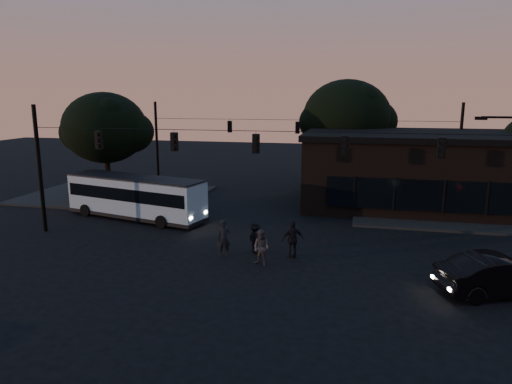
% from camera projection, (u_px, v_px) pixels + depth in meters
% --- Properties ---
extents(ground, '(120.00, 120.00, 0.00)m').
position_uv_depth(ground, '(237.00, 274.00, 20.80)').
color(ground, black).
rests_on(ground, ground).
extents(sidewalk_far_right, '(14.00, 10.00, 0.15)m').
position_uv_depth(sidewalk_far_right, '(457.00, 212.00, 31.55)').
color(sidewalk_far_right, black).
rests_on(sidewalk_far_right, ground).
extents(sidewalk_far_left, '(14.00, 10.00, 0.15)m').
position_uv_depth(sidewalk_far_left, '(116.00, 195.00, 37.18)').
color(sidewalk_far_left, black).
rests_on(sidewalk_far_left, ground).
extents(building, '(15.40, 10.41, 5.40)m').
position_uv_depth(building, '(411.00, 169.00, 33.54)').
color(building, black).
rests_on(building, ground).
extents(tree_behind, '(7.60, 7.60, 9.43)m').
position_uv_depth(tree_behind, '(346.00, 117.00, 39.67)').
color(tree_behind, black).
rests_on(tree_behind, ground).
extents(tree_left, '(6.40, 6.40, 8.30)m').
position_uv_depth(tree_left, '(105.00, 128.00, 35.10)').
color(tree_left, black).
rests_on(tree_left, ground).
extents(signal_rig_near, '(26.24, 0.30, 7.50)m').
position_uv_depth(signal_rig_near, '(256.00, 165.00, 23.71)').
color(signal_rig_near, black).
rests_on(signal_rig_near, ground).
extents(signal_rig_far, '(26.24, 0.30, 7.50)m').
position_uv_depth(signal_rig_far, '(297.00, 141.00, 39.03)').
color(signal_rig_far, black).
rests_on(signal_rig_far, ground).
extents(bus, '(10.23, 4.66, 2.80)m').
position_uv_depth(bus, '(135.00, 195.00, 30.00)').
color(bus, '#A2BFCE').
rests_on(bus, ground).
extents(car, '(5.36, 3.40, 1.67)m').
position_uv_depth(car, '(501.00, 275.00, 18.44)').
color(car, black).
rests_on(car, ground).
extents(pedestrian_a, '(0.78, 0.62, 1.88)m').
position_uv_depth(pedestrian_a, '(224.00, 238.00, 22.89)').
color(pedestrian_a, black).
rests_on(pedestrian_a, ground).
extents(pedestrian_b, '(1.04, 0.95, 1.74)m').
position_uv_depth(pedestrian_b, '(261.00, 248.00, 21.69)').
color(pedestrian_b, '#433D3D').
rests_on(pedestrian_b, ground).
extents(pedestrian_c, '(1.22, 0.90, 1.92)m').
position_uv_depth(pedestrian_c, '(293.00, 239.00, 22.67)').
color(pedestrian_c, black).
rests_on(pedestrian_c, ground).
extents(pedestrian_d, '(1.15, 1.14, 1.59)m').
position_uv_depth(pedestrian_d, '(255.00, 238.00, 23.41)').
color(pedestrian_d, black).
rests_on(pedestrian_d, ground).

